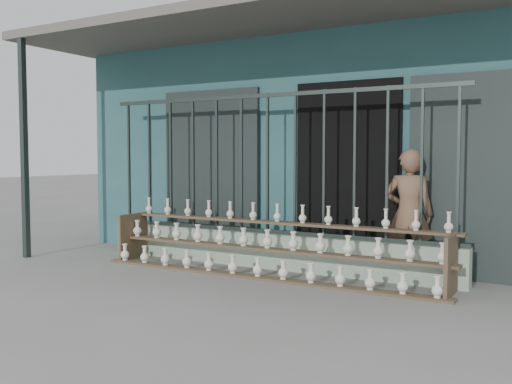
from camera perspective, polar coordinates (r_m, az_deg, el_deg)
The scene contains 6 objects.
ground at distance 6.38m, azimuth -4.53°, elevation -9.50°, with size 60.00×60.00×0.00m, color slate.
workshop_building at distance 9.99m, azimuth 9.29°, elevation 4.58°, with size 7.40×6.60×3.21m.
parapet_wall at distance 7.42m, azimuth 1.16°, elevation -5.85°, with size 5.00×0.20×0.45m, color #9CB69C.
security_fence at distance 7.32m, azimuth 1.17°, elevation 2.85°, with size 5.00×0.04×1.80m.
shelf_rack at distance 6.94m, azimuth 1.11°, elevation -5.37°, with size 4.50×0.68×0.85m.
elderly_woman at distance 6.95m, azimuth 15.03°, elevation -2.14°, with size 0.56×0.37×1.53m, color brown.
Camera 1 is at (3.51, -5.13, 1.45)m, focal length 40.00 mm.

